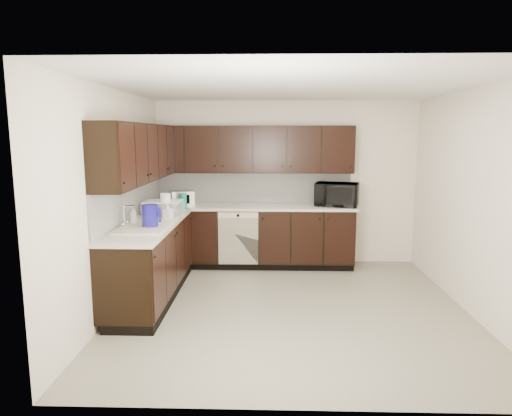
{
  "coord_description": "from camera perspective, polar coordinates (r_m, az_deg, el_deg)",
  "views": [
    {
      "loc": [
        -0.25,
        -5.05,
        1.99
      ],
      "look_at": [
        -0.42,
        0.6,
        1.08
      ],
      "focal_mm": 32.0,
      "sensor_mm": 36.0,
      "label": 1
    }
  ],
  "objects": [
    {
      "name": "countertop",
      "position": [
        6.3,
        -5.25,
        -0.65
      ],
      "size": [
        3.03,
        2.83,
        0.04
      ],
      "color": "beige",
      "rests_on": "lower_cabinets"
    },
    {
      "name": "sink",
      "position": [
        5.36,
        -13.86,
        -3.05
      ],
      "size": [
        0.54,
        0.82,
        0.42
      ],
      "color": "beige",
      "rests_on": "countertop"
    },
    {
      "name": "ceiling",
      "position": [
        5.09,
        4.66,
        14.9
      ],
      "size": [
        4.0,
        4.0,
        0.0
      ],
      "primitive_type": "plane",
      "rotation": [
        3.14,
        0.0,
        0.0
      ],
      "color": "white",
      "rests_on": "wall_back"
    },
    {
      "name": "lower_cabinets",
      "position": [
        6.41,
        -5.16,
        -5.11
      ],
      "size": [
        3.0,
        2.8,
        0.9
      ],
      "color": "black",
      "rests_on": "floor"
    },
    {
      "name": "soap_bottle_b",
      "position": [
        5.56,
        -15.11,
        -0.87
      ],
      "size": [
        0.11,
        0.11,
        0.22
      ],
      "primitive_type": "imported",
      "rotation": [
        0.0,
        0.0,
        0.42
      ],
      "color": "gray",
      "rests_on": "countertop"
    },
    {
      "name": "blue_pitcher",
      "position": [
        5.3,
        -13.1,
        -1.02
      ],
      "size": [
        0.19,
        0.19,
        0.27
      ],
      "primitive_type": "cylinder",
      "rotation": [
        0.0,
        0.0,
        0.06
      ],
      "color": "#17119C",
      "rests_on": "countertop"
    },
    {
      "name": "paper_towel_roll",
      "position": [
        6.06,
        -11.24,
        0.43
      ],
      "size": [
        0.14,
        0.14,
        0.29
      ],
      "primitive_type": "cylinder",
      "rotation": [
        0.0,
        0.0,
        0.05
      ],
      "color": "white",
      "rests_on": "countertop"
    },
    {
      "name": "wall_back",
      "position": [
        7.1,
        3.71,
        3.16
      ],
      "size": [
        4.0,
        0.02,
        2.5
      ],
      "primitive_type": "cube",
      "color": "silver",
      "rests_on": "floor"
    },
    {
      "name": "wall_left",
      "position": [
        5.4,
        -17.24,
        0.88
      ],
      "size": [
        0.02,
        4.0,
        2.5
      ],
      "primitive_type": "cube",
      "color": "silver",
      "rests_on": "floor"
    },
    {
      "name": "microwave",
      "position": [
        6.88,
        10.05,
        1.69
      ],
      "size": [
        0.71,
        0.56,
        0.34
      ],
      "primitive_type": "imported",
      "rotation": [
        0.0,
        0.0,
        -0.26
      ],
      "color": "black",
      "rests_on": "countertop"
    },
    {
      "name": "backsplash",
      "position": [
        6.5,
        -6.9,
        1.94
      ],
      "size": [
        3.0,
        2.8,
        0.48
      ],
      "color": "silver",
      "rests_on": "countertop"
    },
    {
      "name": "wall_front",
      "position": [
        3.15,
        6.22,
        -4.44
      ],
      "size": [
        4.0,
        0.02,
        2.5
      ],
      "primitive_type": "cube",
      "color": "silver",
      "rests_on": "floor"
    },
    {
      "name": "teal_tumbler",
      "position": [
        6.59,
        -9.08,
        0.86
      ],
      "size": [
        0.11,
        0.11,
        0.22
      ],
      "primitive_type": "cylinder",
      "rotation": [
        0.0,
        0.0,
        -0.12
      ],
      "color": "#0B7F6F",
      "rests_on": "countertop"
    },
    {
      "name": "upper_cabinets",
      "position": [
        6.32,
        -6.11,
        7.12
      ],
      "size": [
        3.0,
        2.8,
        0.7
      ],
      "color": "black",
      "rests_on": "wall_back"
    },
    {
      "name": "floor",
      "position": [
        5.44,
        4.31,
        -12.32
      ],
      "size": [
        4.0,
        4.0,
        0.0
      ],
      "primitive_type": "plane",
      "color": "gray",
      "rests_on": "ground"
    },
    {
      "name": "soap_bottle_a",
      "position": [
        5.73,
        -10.96,
        -0.46
      ],
      "size": [
        0.12,
        0.13,
        0.22
      ],
      "primitive_type": "imported",
      "rotation": [
        0.0,
        0.0,
        -0.34
      ],
      "color": "gray",
      "rests_on": "countertop"
    },
    {
      "name": "toaster_oven",
      "position": [
        6.96,
        -9.2,
        1.24
      ],
      "size": [
        0.4,
        0.34,
        0.21
      ],
      "primitive_type": "cube",
      "rotation": [
        0.0,
        0.0,
        0.33
      ],
      "color": "silver",
      "rests_on": "countertop"
    },
    {
      "name": "storage_bin",
      "position": [
        6.13,
        -11.55,
        -0.02
      ],
      "size": [
        0.55,
        0.47,
        0.18
      ],
      "primitive_type": "cube",
      "rotation": [
        0.0,
        0.0,
        -0.34
      ],
      "color": "silver",
      "rests_on": "countertop"
    },
    {
      "name": "dishwasher",
      "position": [
        6.64,
        -2.24,
        -3.4
      ],
      "size": [
        0.58,
        0.04,
        0.78
      ],
      "color": "beige",
      "rests_on": "lower_cabinets"
    },
    {
      "name": "wall_right",
      "position": [
        5.58,
        25.46,
        0.66
      ],
      "size": [
        0.02,
        4.0,
        2.5
      ],
      "primitive_type": "cube",
      "color": "silver",
      "rests_on": "floor"
    }
  ]
}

